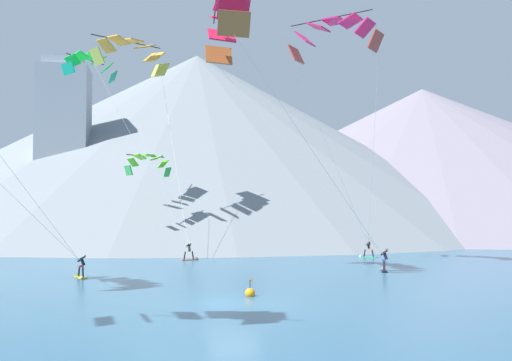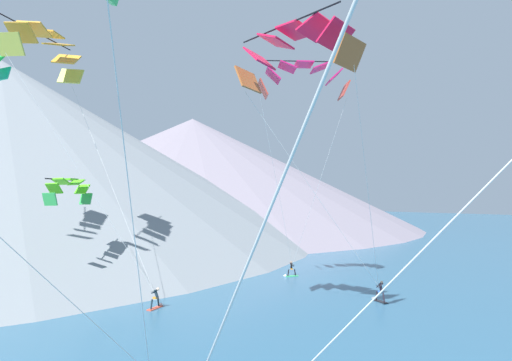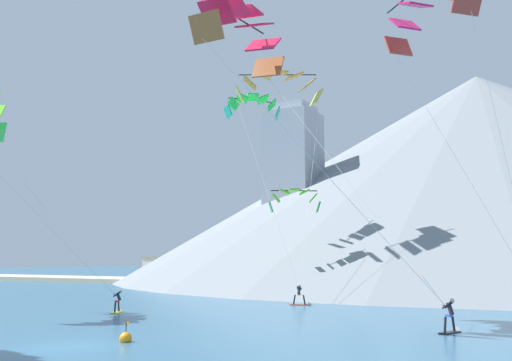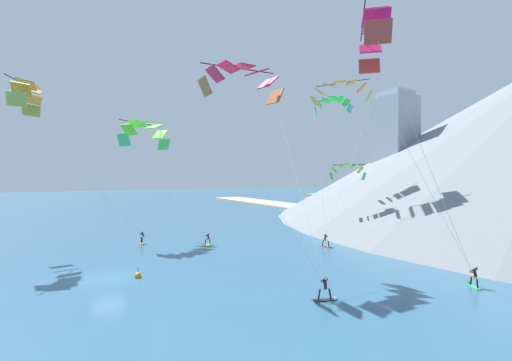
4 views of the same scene
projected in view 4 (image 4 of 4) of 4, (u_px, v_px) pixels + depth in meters
The scene contains 20 objects.
ground_plane at pixel (109, 278), 28.85m from camera, with size 400.00×400.00×0.00m, color #2D5B7A.
kitesurfer_near_lead at pixel (209, 241), 42.83m from camera, with size 1.12×1.74×1.64m.
kitesurfer_near_trail at pixel (327, 243), 41.40m from camera, with size 1.78×0.90×1.75m.
kitesurfer_mid_center at pixel (328, 293), 23.49m from camera, with size 0.92×1.78×1.80m.
kitesurfer_far_left at pixel (142, 239), 43.81m from camera, with size 1.78×0.94×1.73m.
kitesurfer_far_right at pixel (473, 280), 26.56m from camera, with size 1.70×1.23×1.70m.
parafoil_kite_near_lead at pixel (145, 132), 47.42m from camera, with size 11.70×9.62×14.88m.
parafoil_kite_near_trail at pixel (341, 90), 50.13m from camera, with size 9.88×11.10×21.28m.
parafoil_kite_mid_center at pixel (243, 79), 33.62m from camera, with size 13.11×8.80×18.17m.
parafoil_kite_far_left at pixel (28, 95), 38.82m from camera, with size 7.58×13.82×17.95m.
parafoil_kite_far_right at pixel (373, 36), 27.93m from camera, with size 8.71×8.87×20.04m.
parafoil_kite_distant_high_outer at pixel (348, 170), 48.40m from camera, with size 4.86×3.55×2.27m.
parafoil_kite_distant_low_drift at pixel (333, 104), 55.21m from camera, with size 5.64×5.41×2.77m.
race_marker_buoy at pixel (138, 275), 28.93m from camera, with size 0.56×0.56×1.02m.
shoreline_strip at pixel (462, 229), 53.43m from camera, with size 180.00×10.00×0.70m, color beige.
shore_building_promenade_mid at pixel (511, 220), 51.49m from camera, with size 10.24×5.90×4.07m.
shore_building_quay_east at pixel (394, 208), 65.78m from camera, with size 6.06×4.91×5.20m.
shore_building_quay_west at pixel (359, 205), 78.79m from camera, with size 7.26×4.23×4.23m.
shore_building_old_town at pixel (322, 202), 87.47m from camera, with size 7.61×5.93×4.15m.
highrise_tower at pixel (395, 156), 71.61m from camera, with size 7.00×7.00×26.41m.
Camera 4 is at (31.21, -2.95, 8.50)m, focal length 24.00 mm.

